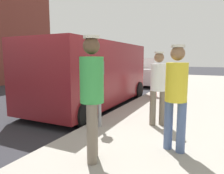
{
  "coord_description": "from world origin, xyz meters",
  "views": [
    {
      "loc": [
        3.54,
        -4.24,
        1.64
      ],
      "look_at": [
        1.65,
        -0.42,
        1.05
      ],
      "focal_mm": 33.13,
      "sensor_mm": 36.0,
      "label": 1
    }
  ],
  "objects": [
    {
      "name": "pedestrian_in_green",
      "position": [
        2.0,
        -1.77,
        1.19
      ],
      "size": [
        0.34,
        0.34,
        1.8
      ],
      "color": "#726656",
      "rests_on": "sidewalk_slab"
    },
    {
      "name": "sidewalk_slab",
      "position": [
        3.5,
        0.0,
        0.07
      ],
      "size": [
        5.0,
        32.0,
        0.15
      ],
      "primitive_type": "cube",
      "color": "#9E998E",
      "rests_on": "ground"
    },
    {
      "name": "parking_meter_near",
      "position": [
        1.35,
        -0.42,
        1.18
      ],
      "size": [
        0.14,
        0.18,
        1.52
      ],
      "color": "gray",
      "rests_on": "sidewalk_slab"
    },
    {
      "name": "parked_sedan_ahead",
      "position": [
        -0.42,
        8.7,
        0.75
      ],
      "size": [
        2.1,
        4.47,
        1.65
      ],
      "color": "white",
      "rests_on": "ground"
    },
    {
      "name": "parked_van",
      "position": [
        -0.15,
        1.78,
        1.15
      ],
      "size": [
        2.21,
        5.24,
        2.15
      ],
      "color": "maroon",
      "rests_on": "ground"
    },
    {
      "name": "pedestrian_in_yellow",
      "position": [
        3.02,
        -0.91,
        1.12
      ],
      "size": [
        0.35,
        0.34,
        1.7
      ],
      "color": "#4C608C",
      "rests_on": "sidewalk_slab"
    },
    {
      "name": "pedestrian_in_white",
      "position": [
        2.45,
        0.27,
        1.08
      ],
      "size": [
        0.34,
        0.34,
        1.64
      ],
      "color": "#726656",
      "rests_on": "sidewalk_slab"
    },
    {
      "name": "fire_hydrant",
      "position": [
        1.45,
        3.71,
        0.57
      ],
      "size": [
        0.24,
        0.24,
        0.86
      ],
      "color": "red",
      "rests_on": "sidewalk_slab"
    },
    {
      "name": "ground_plane",
      "position": [
        0.0,
        0.0,
        0.0
      ],
      "size": [
        80.0,
        80.0,
        0.0
      ],
      "primitive_type": "plane",
      "color": "#2D2D33"
    }
  ]
}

